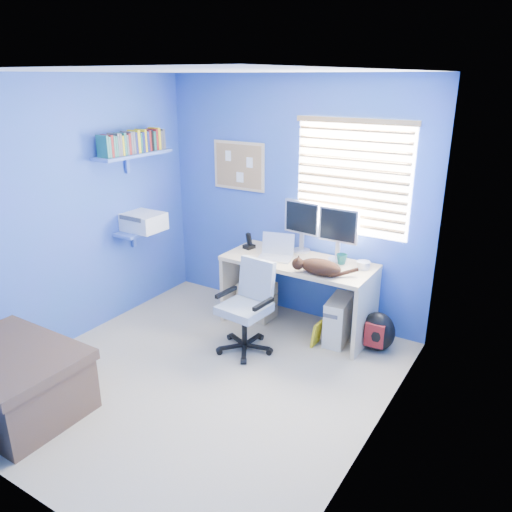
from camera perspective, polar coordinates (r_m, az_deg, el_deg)
The scene contains 23 objects.
floor at distance 4.49m, azimuth -6.20°, elevation -13.58°, with size 3.00×3.20×0.00m, color tan.
ceiling at distance 3.75m, azimuth -7.70°, elevation 20.23°, with size 3.00×3.20×0.00m, color white.
wall_back at distance 5.24m, azimuth 4.14°, elevation 6.40°, with size 3.00×0.01×2.50m, color #2C5FB6.
wall_front at distance 2.97m, azimuth -26.57°, elevation -6.58°, with size 3.00×0.01×2.50m, color #2C5FB6.
wall_left at distance 4.99m, azimuth -20.52°, elevation 4.50°, with size 0.01×3.20×2.50m, color #2C5FB6.
wall_right at distance 3.27m, azimuth 14.20°, elevation -2.60°, with size 0.01×3.20×2.50m, color #2C5FB6.
desk at distance 5.11m, azimuth 4.76°, elevation -4.41°, with size 1.51×0.65×0.74m, color #D4B37C.
laptop at distance 4.97m, azimuth 2.21°, elevation 0.89°, with size 0.33×0.26×0.22m, color silver.
monitor_left at distance 5.15m, azimuth 5.31°, elevation 3.38°, with size 0.40×0.12×0.54m, color silver.
monitor_right at distance 4.93m, azimuth 9.42°, elevation 2.42°, with size 0.40×0.12×0.54m, color silver.
phone at distance 5.28m, azimuth -0.80°, elevation 1.75°, with size 0.09×0.11×0.17m, color black.
mug at distance 4.92m, azimuth 9.76°, elevation -0.36°, with size 0.10×0.09×0.10m, color #145B4E.
cd_spindle at distance 4.85m, azimuth 12.15°, elevation -1.00°, with size 0.13×0.13×0.07m, color silver.
cat at distance 4.62m, azimuth 7.38°, elevation -1.26°, with size 0.40×0.21×0.14m, color black.
tower_pc at distance 4.98m, azimuth 9.45°, elevation -7.18°, with size 0.19×0.44×0.45m, color beige.
drawer_boxes at distance 5.37m, azimuth 0.14°, elevation -5.07°, with size 0.35×0.28×0.41m, color tan.
yellow_book at distance 4.91m, azimuth 6.93°, elevation -8.83°, with size 0.03×0.17×0.24m, color yellow.
backpack at distance 4.91m, azimuth 13.75°, elevation -8.36°, with size 0.33×0.25×0.38m, color black.
bed_corner at distance 4.38m, azimuth -26.04°, elevation -12.74°, with size 1.06×0.75×0.51m, color brown.
office_chair at distance 4.73m, azimuth -1.00°, elevation -7.08°, with size 0.54×0.54×0.86m.
window_blinds at distance 4.88m, azimuth 10.87°, elevation 8.71°, with size 1.15×0.05×1.10m.
corkboard at distance 5.49m, azimuth -1.98°, elevation 10.25°, with size 0.64×0.02×0.52m.
wall_shelves at distance 5.32m, azimuth -13.42°, elevation 8.15°, with size 0.42×0.90×1.05m.
Camera 1 is at (2.37, -2.91, 2.47)m, focal length 35.00 mm.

